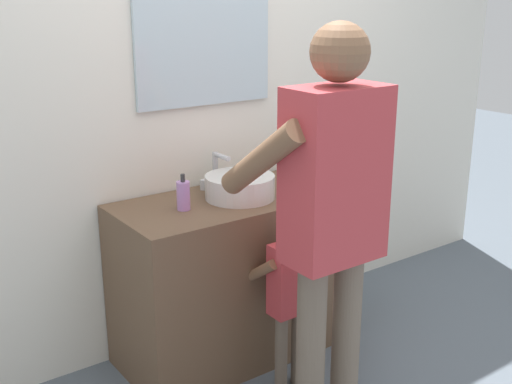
% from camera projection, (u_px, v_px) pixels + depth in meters
% --- Properties ---
extents(ground_plane, '(14.00, 14.00, 0.00)m').
position_uv_depth(ground_plane, '(274.00, 374.00, 3.06)').
color(ground_plane, slate).
extents(back_wall, '(4.40, 0.10, 2.70)m').
position_uv_depth(back_wall, '(200.00, 76.00, 3.14)').
color(back_wall, silver).
rests_on(back_wall, ground).
extents(vanity_cabinet, '(1.19, 0.54, 0.81)m').
position_uv_depth(vanity_cabinet, '(238.00, 275.00, 3.17)').
color(vanity_cabinet, brown).
rests_on(vanity_cabinet, ground).
extents(sink_basin, '(0.33, 0.33, 0.11)m').
position_uv_depth(sink_basin, '(240.00, 186.00, 3.02)').
color(sink_basin, silver).
rests_on(sink_basin, vanity_cabinet).
extents(faucet, '(0.18, 0.14, 0.18)m').
position_uv_depth(faucet, '(217.00, 172.00, 3.17)').
color(faucet, '#B7BABF').
rests_on(faucet, vanity_cabinet).
extents(toothbrush_cup, '(0.07, 0.07, 0.21)m').
position_uv_depth(toothbrush_cup, '(305.00, 174.00, 3.24)').
color(toothbrush_cup, '#4C8EB2').
rests_on(toothbrush_cup, vanity_cabinet).
extents(soap_bottle, '(0.06, 0.06, 0.16)m').
position_uv_depth(soap_bottle, '(183.00, 195.00, 2.85)').
color(soap_bottle, '#B27FC6').
rests_on(soap_bottle, vanity_cabinet).
extents(child_toddler, '(0.25, 0.25, 0.82)m').
position_uv_depth(child_toddler, '(289.00, 288.00, 2.84)').
color(child_toddler, '#6B5B4C').
rests_on(child_toddler, ground).
extents(adult_parent, '(0.51, 0.54, 1.65)m').
position_uv_depth(adult_parent, '(331.00, 201.00, 2.42)').
color(adult_parent, '#6B5B4C').
rests_on(adult_parent, ground).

